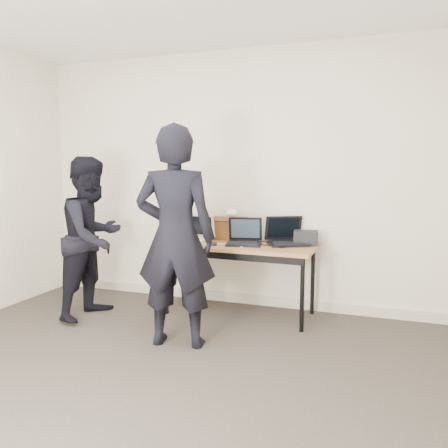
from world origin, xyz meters
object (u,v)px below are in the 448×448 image
at_px(person_typist, 175,237).
at_px(person_observer, 93,237).
at_px(laptop_beige, 194,237).
at_px(equipment_box, 306,238).
at_px(desk, 239,250).
at_px(laptop_center, 244,238).
at_px(leather_satchel, 229,228).
at_px(laptop_right, 286,238).

bearing_deg(person_typist, person_observer, -30.61).
height_order(laptop_beige, equipment_box, laptop_beige).
distance_m(desk, equipment_box, 0.67).
bearing_deg(laptop_center, person_observer, -170.22).
bearing_deg(person_typist, leather_satchel, -105.35).
xyz_separation_m(leather_satchel, equipment_box, (0.81, -0.04, -0.06)).
relative_size(laptop_center, equipment_box, 1.66).
relative_size(leather_satchel, person_typist, 0.20).
bearing_deg(equipment_box, person_observer, -160.61).
bearing_deg(person_observer, laptop_beige, -56.56).
height_order(laptop_beige, laptop_right, laptop_beige).
xyz_separation_m(laptop_beige, equipment_box, (1.10, 0.23, 0.01)).
relative_size(laptop_right, equipment_box, 2.10).
bearing_deg(equipment_box, laptop_right, -166.99).
xyz_separation_m(desk, person_observer, (-1.35, -0.51, 0.13)).
xyz_separation_m(laptop_center, leather_satchel, (-0.23, 0.21, 0.07)).
bearing_deg(person_typist, laptop_beige, -87.53).
distance_m(laptop_right, equipment_box, 0.19).
relative_size(leather_satchel, person_observer, 0.23).
bearing_deg(leather_satchel, person_typist, -97.84).
bearing_deg(person_typist, desk, -117.46).
height_order(desk, leather_satchel, leather_satchel).
xyz_separation_m(laptop_center, person_typist, (-0.32, -0.91, 0.13)).
bearing_deg(laptop_beige, desk, 10.66).
bearing_deg(laptop_beige, laptop_center, 11.89).
relative_size(laptop_beige, person_observer, 0.24).
height_order(laptop_center, person_observer, person_observer).
bearing_deg(leather_satchel, person_observer, -151.36).
bearing_deg(desk, laptop_center, 19.22).
distance_m(laptop_center, leather_satchel, 0.32).
xyz_separation_m(equipment_box, person_typist, (-0.90, -1.09, 0.12)).
bearing_deg(equipment_box, desk, -163.07).
bearing_deg(laptop_beige, equipment_box, 17.92).
xyz_separation_m(desk, laptop_center, (0.05, 0.02, 0.12)).
height_order(desk, laptop_center, laptop_center).
bearing_deg(person_observer, laptop_right, -64.54).
relative_size(laptop_right, person_typist, 0.27).
xyz_separation_m(desk, equipment_box, (0.63, 0.19, 0.13)).
relative_size(laptop_center, person_observer, 0.25).
relative_size(desk, laptop_beige, 4.08).
relative_size(equipment_box, person_observer, 0.15).
bearing_deg(person_typist, laptop_right, -135.04).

